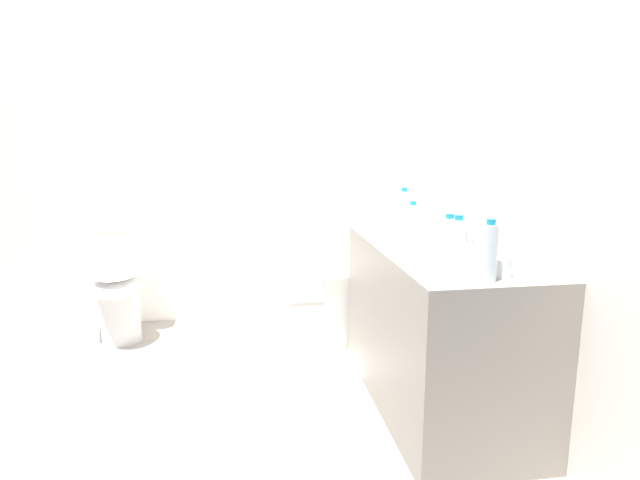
{
  "coord_description": "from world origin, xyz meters",
  "views": [
    {
      "loc": [
        0.25,
        -2.84,
        1.43
      ],
      "look_at": [
        0.75,
        0.24,
        0.79
      ],
      "focal_mm": 30.54,
      "sensor_mm": 36.0,
      "label": 1
    }
  ],
  "objects": [
    {
      "name": "toilet_paper_roll",
      "position": [
        -0.72,
        0.87,
        0.06
      ],
      "size": [
        0.11,
        0.11,
        0.13
      ],
      "primitive_type": "cylinder",
      "color": "white",
      "rests_on": "ground_plane"
    },
    {
      "name": "wall_back_tiled",
      "position": [
        0.0,
        1.28,
        1.19
      ],
      "size": [
        3.59,
        0.1,
        2.38
      ],
      "primitive_type": "cube",
      "color": "white",
      "rests_on": "ground_plane"
    },
    {
      "name": "sink_faucet",
      "position": [
        1.44,
        -0.2,
        0.88
      ],
      "size": [
        0.11,
        0.15,
        0.09
      ],
      "color": "#A7A7AC",
      "rests_on": "vanity_counter"
    },
    {
      "name": "sink_basin",
      "position": [
        1.25,
        -0.2,
        0.86
      ],
      "size": [
        0.33,
        0.33,
        0.05
      ],
      "primitive_type": "cylinder",
      "color": "white",
      "rests_on": "vanity_counter"
    },
    {
      "name": "water_bottle_3",
      "position": [
        1.24,
        -0.49,
        0.94
      ],
      "size": [
        0.07,
        0.07,
        0.21
      ],
      "color": "silver",
      "rests_on": "vanity_counter"
    },
    {
      "name": "water_bottle_2",
      "position": [
        1.24,
        -0.58,
        0.94
      ],
      "size": [
        0.07,
        0.07,
        0.21
      ],
      "color": "silver",
      "rests_on": "vanity_counter"
    },
    {
      "name": "vanity_counter",
      "position": [
        1.28,
        -0.3,
        0.42
      ],
      "size": [
        0.64,
        1.4,
        0.84
      ],
      "primitive_type": "cube",
      "color": "gray",
      "rests_on": "ground_plane"
    },
    {
      "name": "water_bottle_4",
      "position": [
        1.27,
        0.14,
        0.92
      ],
      "size": [
        0.07,
        0.07,
        0.18
      ],
      "color": "silver",
      "rests_on": "vanity_counter"
    },
    {
      "name": "drinking_glass_1",
      "position": [
        1.32,
        -0.85,
        0.88
      ],
      "size": [
        0.08,
        0.08,
        0.08
      ],
      "primitive_type": "cylinder",
      "color": "white",
      "rests_on": "vanity_counter"
    },
    {
      "name": "water_bottle_0",
      "position": [
        1.24,
        0.23,
        0.96
      ],
      "size": [
        0.06,
        0.06,
        0.25
      ],
      "color": "silver",
      "rests_on": "vanity_counter"
    },
    {
      "name": "ground_plane",
      "position": [
        0.0,
        0.0,
        0.0
      ],
      "size": [
        4.19,
        4.19,
        0.0
      ],
      "primitive_type": "plane",
      "color": "#9E9389"
    },
    {
      "name": "bath_mat",
      "position": [
        0.85,
        0.21,
        0.01
      ],
      "size": [
        0.56,
        0.42,
        0.01
      ],
      "primitive_type": "cube",
      "color": "white",
      "rests_on": "ground_plane"
    },
    {
      "name": "wall_right_mirror",
      "position": [
        1.65,
        0.0,
        1.19
      ],
      "size": [
        0.1,
        2.86,
        2.38
      ],
      "primitive_type": "cube",
      "color": "white",
      "rests_on": "ground_plane"
    },
    {
      "name": "toilet",
      "position": [
        -0.53,
        0.89,
        0.35
      ],
      "size": [
        0.35,
        0.5,
        0.7
      ],
      "rotation": [
        0.0,
        0.0,
        -1.58
      ],
      "color": "white",
      "rests_on": "ground_plane"
    },
    {
      "name": "bathtub",
      "position": [
        0.76,
        0.85,
        0.27
      ],
      "size": [
        1.53,
        0.77,
        1.12
      ],
      "color": "silver",
      "rests_on": "ground_plane"
    },
    {
      "name": "water_bottle_1",
      "position": [
        1.23,
        -0.9,
        0.96
      ],
      "size": [
        0.06,
        0.06,
        0.25
      ],
      "color": "silver",
      "rests_on": "vanity_counter"
    },
    {
      "name": "drinking_glass_0",
      "position": [
        1.26,
        -0.68,
        0.89
      ],
      "size": [
        0.07,
        0.07,
        0.1
      ],
      "primitive_type": "cylinder",
      "color": "white",
      "rests_on": "vanity_counter"
    }
  ]
}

